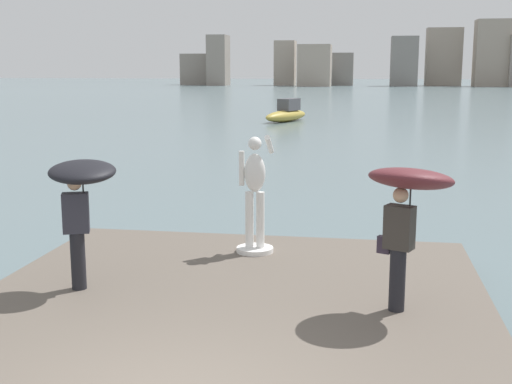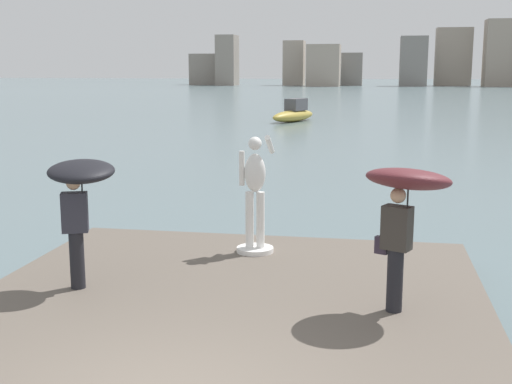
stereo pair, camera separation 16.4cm
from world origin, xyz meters
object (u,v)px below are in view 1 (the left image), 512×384
Objects in this scene: onlooker_right at (408,195)px; onlooker_left at (81,189)px; statue_white_figure at (255,198)px; boat_near at (287,113)px.

onlooker_left is at bearing 177.37° from onlooker_right.
statue_white_figure is at bearing 47.58° from onlooker_left.
onlooker_right is (2.52, -2.65, 0.64)m from statue_white_figure.
boat_near is (-1.42, 37.80, -1.37)m from onlooker_left.
onlooker_right is at bearing -80.79° from boat_near.
statue_white_figure reaches higher than boat_near.
onlooker_right is (4.74, -0.22, 0.10)m from onlooker_left.
onlooker_left is 0.95× the size of onlooker_right.
boat_near is (-3.64, 35.36, -0.83)m from statue_white_figure.
boat_near is at bearing 99.21° from onlooker_right.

